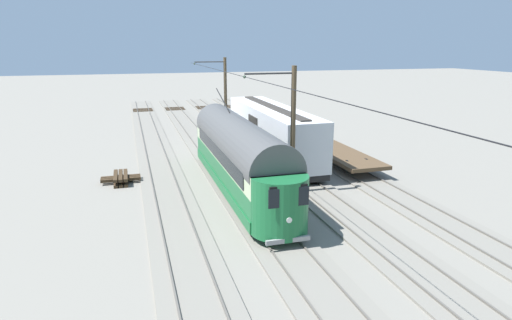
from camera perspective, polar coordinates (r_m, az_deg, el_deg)
ground_plane at (r=30.00m, az=-0.33°, el=-1.23°), size 220.00×220.00×0.00m
track_streetcar_siding at (r=32.49m, az=10.14°, el=-0.11°), size 2.80×80.00×0.18m
track_adjacent_siding at (r=30.89m, az=3.21°, el=-0.67°), size 2.80×80.00×0.18m
track_third_siding at (r=29.79m, az=-4.35°, el=-1.28°), size 2.80×80.00×0.18m
track_outer_siding at (r=29.25m, az=-12.34°, el=-1.90°), size 2.80×80.00×0.18m
vintage_streetcar at (r=25.05m, az=-2.29°, el=0.84°), size 2.65×16.62×5.29m
boxcar_adjacent at (r=32.17m, az=2.11°, el=3.83°), size 2.96×14.31×3.85m
flatcar_far_siding at (r=33.60m, az=9.07°, el=1.86°), size 2.80×13.47×1.60m
catenary_pole_foreground at (r=40.60m, az=-4.16°, el=8.47°), size 3.00×0.28×7.29m
catenary_pole_mid_near at (r=24.21m, az=4.71°, el=4.09°), size 3.00×0.28×7.29m
overhead_wire_run at (r=15.61m, az=6.18°, el=8.96°), size 2.80×55.76×0.18m
switch_stand at (r=40.39m, az=6.61°, el=3.91°), size 0.50×0.30×1.24m
spare_tie_stack at (r=28.37m, az=-17.41°, el=-2.32°), size 2.40×2.40×0.54m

